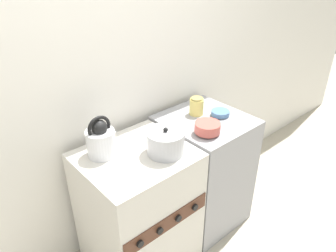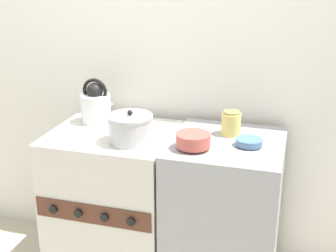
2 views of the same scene
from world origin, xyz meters
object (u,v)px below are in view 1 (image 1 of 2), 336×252
stove (139,210)px  enamel_bowl (207,128)px  storage_jar (197,106)px  small_ceramic_bowl (220,113)px  cooking_pot (166,142)px  kettle (101,140)px

stove → enamel_bowl: bearing=-15.5°
stove → storage_jar: storage_jar is taller
stove → small_ceramic_bowl: 0.89m
cooking_pot → small_ceramic_bowl: 0.60m
kettle → small_ceramic_bowl: (0.90, -0.15, -0.07)m
small_ceramic_bowl → stove: bearing=178.2°
stove → kettle: size_ratio=3.46×
stove → cooking_pot: (0.15, -0.11, 0.52)m
cooking_pot → enamel_bowl: bearing=-4.9°
small_ceramic_bowl → storage_jar: (-0.11, 0.13, 0.04)m
stove → storage_jar: bearing=9.8°
kettle → enamel_bowl: 0.69m
small_ceramic_bowl → enamel_bowl: bearing=-156.9°
kettle → cooking_pot: 0.38m
stove → kettle: (-0.15, 0.13, 0.55)m
enamel_bowl → storage_jar: bearing=58.8°
storage_jar → cooking_pot: bearing=-156.1°
kettle → storage_jar: 0.78m
kettle → enamel_bowl: kettle is taller
cooking_pot → storage_jar: 0.53m
cooking_pot → storage_jar: size_ratio=1.79×
enamel_bowl → storage_jar: (0.15, 0.24, 0.02)m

